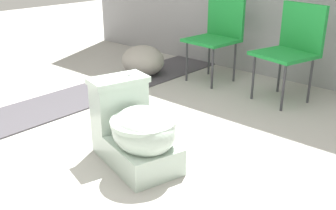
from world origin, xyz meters
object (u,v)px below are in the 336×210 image
at_px(folding_chair_left, 218,30).
at_px(folding_chair_middle, 293,43).
at_px(toilet, 136,131).
at_px(boulder_near, 143,61).

bearing_deg(folding_chair_left, folding_chair_middle, 91.34).
distance_m(toilet, folding_chair_middle, 1.73).
height_order(folding_chair_middle, boulder_near, folding_chair_middle).
distance_m(toilet, folding_chair_left, 1.88).
relative_size(folding_chair_left, boulder_near, 1.81).
bearing_deg(toilet, folding_chair_left, 124.81).
relative_size(folding_chair_left, folding_chair_middle, 1.00).
bearing_deg(toilet, boulder_near, 149.00).
bearing_deg(toilet, folding_chair_middle, 98.97).
distance_m(folding_chair_left, boulder_near, 0.85).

